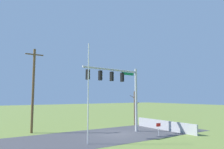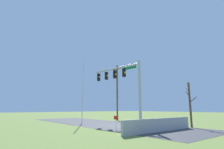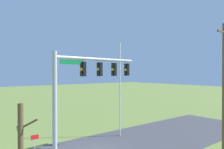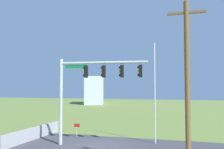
{
  "view_description": "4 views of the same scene",
  "coord_description": "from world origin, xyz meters",
  "px_view_note": "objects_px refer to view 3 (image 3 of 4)",
  "views": [
    {
      "loc": [
        -12.4,
        -17.68,
        3.82
      ],
      "look_at": [
        -0.65,
        -0.16,
        6.04
      ],
      "focal_mm": 33.36,
      "sensor_mm": 36.0,
      "label": 1
    },
    {
      "loc": [
        15.43,
        -13.65,
        1.87
      ],
      "look_at": [
        -1.01,
        -0.41,
        5.84
      ],
      "focal_mm": 28.97,
      "sensor_mm": 36.0,
      "label": 2
    },
    {
      "loc": [
        8.37,
        12.46,
        5.63
      ],
      "look_at": [
        -1.71,
        -0.04,
        5.47
      ],
      "focal_mm": 35.61,
      "sensor_mm": 36.0,
      "label": 3
    },
    {
      "loc": [
        -6.95,
        18.65,
        4.56
      ],
      "look_at": [
        -1.16,
        -1.03,
        5.64
      ],
      "focal_mm": 40.41,
      "sensor_mm": 36.0,
      "label": 4
    }
  ],
  "objects_px": {
    "signal_mast": "(85,82)",
    "utility_pole": "(224,87)",
    "open_sign": "(35,139)",
    "flagpole": "(120,89)"
  },
  "relations": [
    {
      "from": "utility_pole",
      "to": "open_sign",
      "type": "distance_m",
      "value": 13.6
    },
    {
      "from": "signal_mast",
      "to": "open_sign",
      "type": "relative_size",
      "value": 5.84
    },
    {
      "from": "open_sign",
      "to": "utility_pole",
      "type": "bearing_deg",
      "value": 138.93
    },
    {
      "from": "signal_mast",
      "to": "open_sign",
      "type": "bearing_deg",
      "value": -52.46
    },
    {
      "from": "flagpole",
      "to": "open_sign",
      "type": "bearing_deg",
      "value": -5.73
    },
    {
      "from": "flagpole",
      "to": "open_sign",
      "type": "xyz_separation_m",
      "value": [
        7.31,
        -0.73,
        -3.23
      ]
    },
    {
      "from": "signal_mast",
      "to": "utility_pole",
      "type": "xyz_separation_m",
      "value": [
        -7.56,
        5.6,
        -0.36
      ]
    },
    {
      "from": "flagpole",
      "to": "open_sign",
      "type": "height_order",
      "value": "flagpole"
    },
    {
      "from": "flagpole",
      "to": "utility_pole",
      "type": "xyz_separation_m",
      "value": [
        -2.55,
        7.86,
        0.51
      ]
    },
    {
      "from": "signal_mast",
      "to": "open_sign",
      "type": "distance_m",
      "value": 5.57
    }
  ]
}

